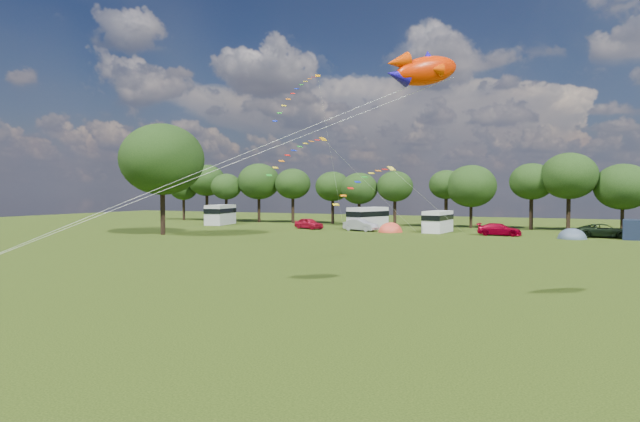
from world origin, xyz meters
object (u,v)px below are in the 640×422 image
at_px(campervan_a, 220,214).
at_px(tent_greyblue, 572,239).
at_px(big_tree, 162,160).
at_px(campervan_c, 438,221).
at_px(car_d, 605,231).
at_px(car_a, 309,223).
at_px(car_b, 361,225).
at_px(campervan_b, 368,217).
at_px(fish_kite, 421,70).
at_px(car_c, 499,229).
at_px(tent_orange, 390,232).

relative_size(campervan_a, tent_greyblue, 1.98).
height_order(big_tree, campervan_c, big_tree).
distance_m(car_d, campervan_c, 18.81).
height_order(car_a, tent_greyblue, car_a).
bearing_deg(campervan_a, car_a, -110.75).
bearing_deg(big_tree, car_a, 54.50).
height_order(car_d, tent_greyblue, car_d).
relative_size(car_a, car_d, 0.81).
bearing_deg(tent_greyblue, car_b, 177.71).
height_order(big_tree, tent_greyblue, big_tree).
bearing_deg(car_a, campervan_c, -64.96).
height_order(car_b, tent_greyblue, car_b).
bearing_deg(campervan_b, campervan_c, -80.04).
bearing_deg(fish_kite, car_d, 36.39).
distance_m(car_a, tent_greyblue, 33.07).
relative_size(big_tree, car_c, 2.75).
bearing_deg(campervan_a, campervan_b, -100.34).
height_order(big_tree, car_a, big_tree).
relative_size(big_tree, campervan_b, 1.99).
relative_size(big_tree, car_b, 3.01).
height_order(campervan_b, campervan_c, campervan_b).
relative_size(campervan_b, campervan_c, 1.15).
bearing_deg(tent_orange, tent_greyblue, -2.45).
height_order(big_tree, tent_orange, big_tree).
distance_m(car_d, tent_orange, 24.48).
relative_size(car_b, campervan_b, 0.66).
height_order(car_b, fish_kite, fish_kite).
height_order(big_tree, campervan_a, big_tree).
relative_size(tent_orange, tent_greyblue, 1.02).
relative_size(campervan_b, tent_orange, 1.94).
xyz_separation_m(campervan_c, tent_orange, (-5.56, -2.22, -1.44)).
height_order(car_a, campervan_b, campervan_b).
bearing_deg(car_a, big_tree, 164.99).
relative_size(car_b, campervan_a, 0.66).
height_order(car_d, tent_orange, car_d).
bearing_deg(big_tree, campervan_b, 45.41).
bearing_deg(campervan_c, car_d, -83.53).
bearing_deg(campervan_b, campervan_a, 110.22).
bearing_deg(car_b, car_d, -70.94).
bearing_deg(campervan_a, tent_orange, -108.22).
bearing_deg(campervan_c, tent_orange, 118.16).
relative_size(car_c, car_d, 0.85).
height_order(tent_orange, fish_kite, fish_kite).
xyz_separation_m(campervan_b, tent_orange, (4.48, -3.97, -1.60)).
relative_size(car_b, tent_orange, 1.28).
bearing_deg(tent_orange, campervan_b, 138.44).
bearing_deg(campervan_b, fish_kite, -137.79).
bearing_deg(car_c, big_tree, 114.04).
bearing_deg(tent_greyblue, tent_orange, 177.55).
bearing_deg(tent_greyblue, campervan_a, 174.61).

